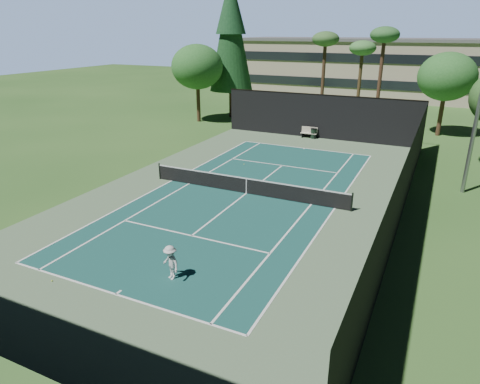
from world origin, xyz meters
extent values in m
plane|color=#2E5921|center=(0.00, 0.00, 0.00)|extent=(160.00, 160.00, 0.00)
cube|color=#557250|center=(0.00, 0.00, 0.01)|extent=(18.00, 32.00, 0.01)
cube|color=#174A44|center=(0.00, 0.00, 0.01)|extent=(10.97, 23.77, 0.01)
cube|color=white|center=(0.00, -11.88, 0.02)|extent=(10.97, 0.10, 0.01)
cube|color=white|center=(0.00, 11.88, 0.02)|extent=(10.97, 0.10, 0.01)
cube|color=white|center=(0.00, -6.40, 0.02)|extent=(8.23, 0.10, 0.01)
cube|color=white|center=(0.00, 6.40, 0.02)|extent=(8.23, 0.10, 0.01)
cube|color=white|center=(-5.49, 0.00, 0.02)|extent=(0.10, 23.77, 0.01)
cube|color=white|center=(5.49, 0.00, 0.02)|extent=(0.10, 23.77, 0.01)
cube|color=white|center=(-4.12, 0.00, 0.02)|extent=(0.10, 23.77, 0.01)
cube|color=white|center=(4.12, 0.00, 0.02)|extent=(0.10, 23.77, 0.01)
cube|color=white|center=(0.00, 0.00, 0.02)|extent=(0.10, 12.80, 0.01)
cube|color=white|center=(0.00, -11.73, 0.02)|extent=(0.10, 0.30, 0.01)
cube|color=white|center=(0.00, 11.73, 0.02)|extent=(0.10, 0.30, 0.01)
cylinder|color=black|center=(-6.40, 0.00, 0.55)|extent=(0.10, 0.10, 1.10)
cylinder|color=black|center=(6.40, 0.00, 0.55)|extent=(0.10, 0.10, 1.10)
cube|color=black|center=(0.00, 0.00, 0.50)|extent=(12.80, 0.02, 0.92)
cube|color=white|center=(0.00, 0.00, 0.98)|extent=(12.80, 0.04, 0.07)
cube|color=white|center=(0.00, 0.00, 0.50)|extent=(0.05, 0.03, 0.92)
cube|color=black|center=(0.00, 16.00, 2.00)|extent=(18.00, 0.04, 4.00)
cube|color=black|center=(0.00, -16.00, 2.00)|extent=(18.00, 0.04, 4.00)
cube|color=black|center=(9.00, 0.00, 2.00)|extent=(0.04, 32.00, 4.00)
cube|color=black|center=(-9.00, 0.00, 2.00)|extent=(0.04, 32.00, 4.00)
cube|color=black|center=(0.00, 16.00, 4.00)|extent=(18.00, 0.06, 0.06)
imported|color=silver|center=(1.27, -10.02, 0.74)|extent=(1.09, 0.89, 1.47)
sphere|color=#D5F237|center=(-2.93, -12.26, 0.03)|extent=(0.06, 0.06, 0.06)
sphere|color=#DFED35|center=(-0.23, 2.15, 0.03)|extent=(0.06, 0.06, 0.06)
sphere|color=#B6CF2F|center=(1.88, 2.42, 0.04)|extent=(0.07, 0.07, 0.07)
sphere|color=#D7E634|center=(-2.70, 5.44, 0.03)|extent=(0.07, 0.07, 0.07)
cube|color=beige|center=(-0.79, 15.64, 0.45)|extent=(1.50, 0.45, 0.05)
cube|color=beige|center=(-0.79, 15.84, 0.75)|extent=(1.50, 0.06, 0.55)
cube|color=black|center=(-1.39, 15.64, 0.21)|extent=(0.06, 0.40, 0.42)
cube|color=black|center=(-0.19, 15.64, 0.21)|extent=(0.06, 0.40, 0.42)
cylinder|color=black|center=(-0.36, 15.69, 0.45)|extent=(0.52, 0.52, 0.90)
cylinder|color=black|center=(-0.36, 15.69, 0.92)|extent=(0.56, 0.56, 0.05)
cylinder|color=#40281B|center=(-12.00, 22.00, 1.80)|extent=(0.50, 0.50, 3.60)
cone|color=#153C1A|center=(-12.00, 22.00, 9.00)|extent=(4.80, 4.80, 12.00)
cone|color=#153C1E|center=(-12.00, 22.00, 12.00)|extent=(3.30, 3.30, 6.00)
cylinder|color=#472F1E|center=(-2.00, 24.00, 4.28)|extent=(0.36, 0.36, 8.55)
ellipsoid|color=#355E2A|center=(-2.00, 24.00, 8.55)|extent=(2.80, 2.80, 1.54)
cylinder|color=#4D3921|center=(1.50, 26.00, 3.83)|extent=(0.36, 0.36, 7.65)
ellipsoid|color=#387133|center=(1.50, 26.00, 7.65)|extent=(2.80, 2.80, 1.54)
cylinder|color=#4B2F20|center=(4.00, 23.00, 4.50)|extent=(0.36, 0.36, 9.00)
ellipsoid|color=#2A5E2A|center=(4.00, 23.00, 9.00)|extent=(2.80, 2.80, 1.54)
cylinder|color=#4D3221|center=(10.00, 22.00, 1.76)|extent=(0.40, 0.40, 3.52)
ellipsoid|color=#276125|center=(10.00, 22.00, 5.44)|extent=(5.12, 5.12, 4.35)
cylinder|color=#4F3522|center=(-14.00, 18.00, 1.87)|extent=(0.40, 0.40, 3.74)
ellipsoid|color=#286326|center=(-14.00, 18.00, 5.78)|extent=(5.44, 5.44, 4.62)
cube|color=tan|center=(0.00, 46.00, 4.00)|extent=(40.00, 12.00, 8.00)
cube|color=#59595B|center=(0.00, 46.00, 8.10)|extent=(40.50, 12.50, 0.40)
cube|color=black|center=(0.00, 39.95, 2.40)|extent=(38.00, 0.15, 1.20)
cube|color=black|center=(0.00, 39.95, 5.80)|extent=(38.00, 0.15, 1.20)
camera|label=1|loc=(10.19, -22.31, 9.42)|focal=32.00mm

